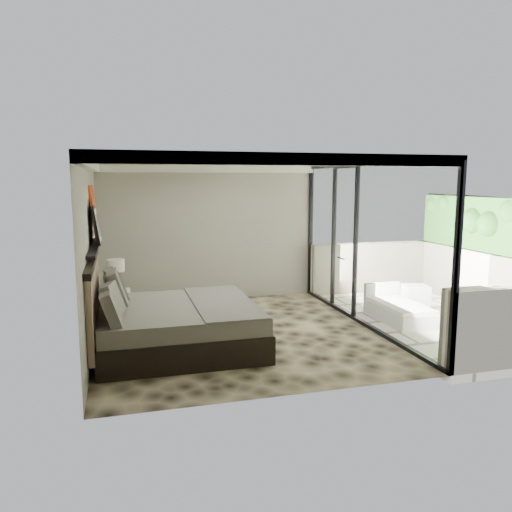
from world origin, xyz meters
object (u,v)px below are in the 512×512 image
object	(u,v)px
table_lamp	(116,271)
nightstand	(116,305)
bed	(171,323)
ottoman	(415,297)
lounger	(398,310)

from	to	relation	value
table_lamp	nightstand	bearing A→B (deg)	142.43
bed	nightstand	xyz separation A→B (m)	(-0.80, 1.86, -0.13)
nightstand	ottoman	bearing A→B (deg)	-23.31
table_lamp	ottoman	world-z (taller)	table_lamp
bed	lounger	world-z (taller)	bed
table_lamp	ottoman	bearing A→B (deg)	-7.40
nightstand	ottoman	size ratio (longest dim) A/B	1.11
ottoman	bed	bearing A→B (deg)	-167.16
nightstand	ottoman	xyz separation A→B (m)	(5.69, -0.75, -0.03)
table_lamp	lounger	world-z (taller)	table_lamp
table_lamp	ottoman	distance (m)	5.76
lounger	ottoman	bearing A→B (deg)	40.65
bed	ottoman	world-z (taller)	bed
lounger	bed	bearing A→B (deg)	-172.78
nightstand	lounger	bearing A→B (deg)	-31.66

